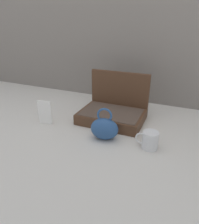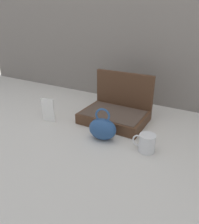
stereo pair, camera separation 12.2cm
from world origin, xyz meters
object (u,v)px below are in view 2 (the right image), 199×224
(open_suitcase, at_px, (116,111))
(info_card_left, at_px, (48,110))
(teal_pouch_handbag, at_px, (103,129))
(coffee_mug, at_px, (146,143))

(open_suitcase, height_order, info_card_left, open_suitcase)
(teal_pouch_handbag, relative_size, info_card_left, 1.20)
(coffee_mug, bearing_deg, open_suitcase, 138.99)
(open_suitcase, distance_m, info_card_left, 0.44)
(coffee_mug, relative_size, info_card_left, 0.77)
(teal_pouch_handbag, bearing_deg, coffee_mug, 2.09)
(open_suitcase, relative_size, info_card_left, 2.58)
(coffee_mug, bearing_deg, info_card_left, 178.50)
(open_suitcase, height_order, teal_pouch_handbag, open_suitcase)
(open_suitcase, xyz_separation_m, teal_pouch_handbag, (0.04, -0.26, 0.00))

